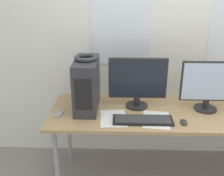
# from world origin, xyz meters

# --- Properties ---
(wall_back) EXTENTS (8.00, 0.07, 2.70)m
(wall_back) POSITION_xyz_m (0.00, 0.83, 1.35)
(wall_back) COLOR silver
(wall_back) RESTS_ON ground_plane
(desk) EXTENTS (2.30, 0.70, 0.72)m
(desk) POSITION_xyz_m (0.00, 0.35, 0.68)
(desk) COLOR tan
(desk) RESTS_ON ground_plane
(pc_tower) EXTENTS (0.19, 0.45, 0.44)m
(pc_tower) POSITION_xyz_m (-0.84, 0.40, 0.94)
(pc_tower) COLOR #2D2D33
(pc_tower) RESTS_ON desk
(headphones) EXTENTS (0.19, 0.19, 0.04)m
(headphones) POSITION_xyz_m (-0.84, 0.40, 1.17)
(headphones) COLOR #333338
(headphones) RESTS_ON pc_tower
(monitor_main) EXTENTS (0.50, 0.19, 0.45)m
(monitor_main) POSITION_xyz_m (-0.40, 0.43, 0.96)
(monitor_main) COLOR black
(monitor_main) RESTS_ON desk
(monitor_right_near) EXTENTS (0.47, 0.19, 0.43)m
(monitor_right_near) POSITION_xyz_m (0.19, 0.39, 0.95)
(monitor_right_near) COLOR black
(monitor_right_near) RESTS_ON desk
(keyboard) EXTENTS (0.48, 0.16, 0.02)m
(keyboard) POSITION_xyz_m (-0.37, 0.16, 0.73)
(keyboard) COLOR black
(keyboard) RESTS_ON desk
(mouse) EXTENTS (0.05, 0.09, 0.03)m
(mouse) POSITION_xyz_m (-0.05, 0.13, 0.74)
(mouse) COLOR #2D2D2D
(mouse) RESTS_ON desk
(cell_phone) EXTENTS (0.09, 0.13, 0.01)m
(cell_phone) POSITION_xyz_m (-1.07, 0.26, 0.73)
(cell_phone) COLOR #99999E
(cell_phone) RESTS_ON desk
(paper_sheet_left) EXTENTS (0.24, 0.32, 0.00)m
(paper_sheet_left) POSITION_xyz_m (-0.26, 0.19, 0.72)
(paper_sheet_left) COLOR white
(paper_sheet_left) RESTS_ON desk
(paper_sheet_front) EXTENTS (0.23, 0.31, 0.00)m
(paper_sheet_front) POSITION_xyz_m (-0.60, 0.21, 0.72)
(paper_sheet_front) COLOR white
(paper_sheet_front) RESTS_ON desk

